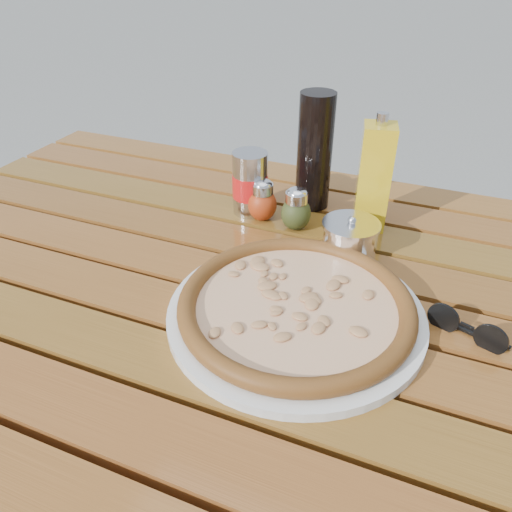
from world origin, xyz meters
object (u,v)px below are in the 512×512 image
at_px(pizza, 296,305).
at_px(plate, 296,314).
at_px(pepper_shaker, 262,201).
at_px(olive_oil_cruet, 374,177).
at_px(parmesan_tin, 350,238).
at_px(table, 251,315).
at_px(soda_can, 250,184).
at_px(dark_bottle, 315,152).
at_px(oregano_shaker, 296,210).
at_px(sunglasses, 467,329).

bearing_deg(pizza, plate, 0.00).
bearing_deg(pepper_shaker, olive_oil_cruet, 15.40).
height_order(olive_oil_cruet, parmesan_tin, olive_oil_cruet).
height_order(table, pizza, pizza).
height_order(plate, soda_can, soda_can).
height_order(dark_bottle, soda_can, dark_bottle).
relative_size(table, pepper_shaker, 17.07).
distance_m(plate, oregano_shaker, 0.25).
height_order(plate, parmesan_tin, parmesan_tin).
distance_m(pizza, parmesan_tin, 0.19).
relative_size(plate, dark_bottle, 1.64).
bearing_deg(table, oregano_shaker, 85.55).
height_order(soda_can, parmesan_tin, soda_can).
bearing_deg(dark_bottle, parmesan_tin, -53.20).
xyz_separation_m(pizza, dark_bottle, (-0.08, 0.34, 0.09)).
bearing_deg(sunglasses, pizza, -148.87).
bearing_deg(sunglasses, plate, -148.87).
bearing_deg(table, dark_bottle, 87.33).
relative_size(dark_bottle, soda_can, 1.83).
relative_size(plate, soda_can, 3.00).
bearing_deg(pepper_shaker, oregano_shaker, -7.55).
bearing_deg(plate, pizza, 0.00).
relative_size(pepper_shaker, oregano_shaker, 1.00).
bearing_deg(dark_bottle, table, -92.67).
height_order(plate, pizza, pizza).
distance_m(table, soda_can, 0.26).
bearing_deg(plate, parmesan_tin, 81.23).
bearing_deg(plate, soda_can, 124.33).
relative_size(pepper_shaker, soda_can, 0.68).
bearing_deg(sunglasses, soda_can, 170.74).
bearing_deg(dark_bottle, plate, -76.54).
xyz_separation_m(oregano_shaker, olive_oil_cruet, (0.12, 0.06, 0.06)).
xyz_separation_m(pizza, oregano_shaker, (-0.08, 0.24, 0.02)).
relative_size(table, pizza, 3.07).
bearing_deg(dark_bottle, olive_oil_cruet, -18.43).
bearing_deg(parmesan_tin, pepper_shaker, 162.70).
xyz_separation_m(olive_oil_cruet, sunglasses, (0.18, -0.25, -0.08)).
distance_m(pepper_shaker, soda_can, 0.04).
height_order(oregano_shaker, soda_can, soda_can).
relative_size(plate, pepper_shaker, 4.39).
height_order(table, soda_can, soda_can).
relative_size(pizza, parmesan_tin, 3.77).
bearing_deg(soda_can, sunglasses, -28.33).
bearing_deg(table, soda_can, 113.27).
xyz_separation_m(table, pizza, (0.09, -0.06, 0.10)).
xyz_separation_m(olive_oil_cruet, parmesan_tin, (-0.01, -0.11, -0.07)).
relative_size(table, plate, 3.89).
relative_size(dark_bottle, sunglasses, 1.99).
xyz_separation_m(oregano_shaker, sunglasses, (0.30, -0.19, -0.02)).
bearing_deg(pepper_shaker, pizza, -58.84).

